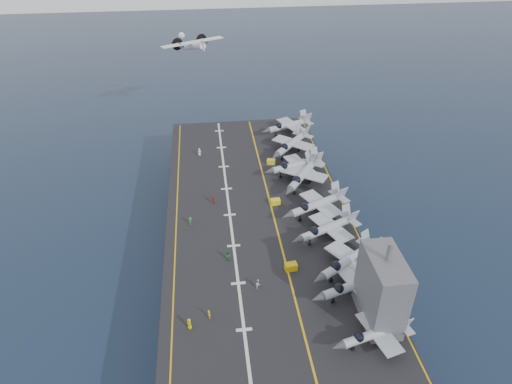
{
  "coord_description": "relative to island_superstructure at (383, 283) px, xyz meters",
  "views": [
    {
      "loc": [
        -9.83,
        -76.59,
        66.83
      ],
      "look_at": [
        0.0,
        4.0,
        13.0
      ],
      "focal_mm": 32.0,
      "sensor_mm": 36.0,
      "label": 1
    }
  ],
  "objects": [
    {
      "name": "crew_2",
      "position": [
        -22.18,
        16.3,
        -6.53
      ],
      "size": [
        0.96,
        1.28,
        1.95
      ],
      "primitive_type": "imported",
      "color": "#1D8426",
      "rests_on": "flight_deck"
    },
    {
      "name": "hull",
      "position": [
        -15.0,
        30.0,
        -12.9
      ],
      "size": [
        36.0,
        90.0,
        10.0
      ],
      "primitive_type": "cube",
      "color": "#56595E",
      "rests_on": "ground"
    },
    {
      "name": "crew_7",
      "position": [
        -17.73,
        8.57,
        -6.54
      ],
      "size": [
        1.11,
        1.34,
        1.92
      ],
      "primitive_type": "imported",
      "color": "silver",
      "rests_on": "flight_deck"
    },
    {
      "name": "tow_cart_c",
      "position": [
        -9.31,
        50.04,
        -6.9
      ],
      "size": [
        2.24,
        1.71,
        1.2
      ],
      "primitive_type": null,
      "color": "yellow",
      "rests_on": "flight_deck"
    },
    {
      "name": "ground",
      "position": [
        -15.0,
        30.0,
        -17.9
      ],
      "size": [
        500.0,
        500.0,
        0.0
      ],
      "primitive_type": "plane",
      "color": "#142135",
      "rests_on": "ground"
    },
    {
      "name": "island_superstructure",
      "position": [
        0.0,
        0.0,
        0.0
      ],
      "size": [
        5.0,
        10.0,
        15.0
      ],
      "primitive_type": null,
      "color": "#56595E",
      "rests_on": "flight_deck"
    },
    {
      "name": "foul_line",
      "position": [
        -12.0,
        30.0,
        -7.48
      ],
      "size": [
        0.35,
        90.0,
        0.02
      ],
      "primitive_type": "cube",
      "color": "gold",
      "rests_on": "flight_deck"
    },
    {
      "name": "fighter_jet_5",
      "position": [
        -3.63,
        39.69,
        -4.72
      ],
      "size": [
        17.91,
        19.23,
        5.56
      ],
      "primitive_type": null,
      "color": "gray",
      "rests_on": "flight_deck"
    },
    {
      "name": "fighter_jet_8",
      "position": [
        -1.98,
        66.06,
        -4.85
      ],
      "size": [
        18.04,
        15.34,
        5.31
      ],
      "primitive_type": null,
      "color": "gray",
      "rests_on": "flight_deck"
    },
    {
      "name": "fighter_jet_2",
      "position": [
        -1.5,
        10.75,
        -4.83
      ],
      "size": [
        18.47,
        16.86,
        5.34
      ],
      "primitive_type": null,
      "color": "#90989D",
      "rests_on": "flight_deck"
    },
    {
      "name": "fighter_jet_0",
      "position": [
        -2.06,
        -4.73,
        -5.27
      ],
      "size": [
        14.57,
        11.53,
        4.45
      ],
      "primitive_type": null,
      "color": "#9399A2",
      "rests_on": "flight_deck"
    },
    {
      "name": "crew_5",
      "position": [
        -26.73,
        56.49,
        -6.52
      ],
      "size": [
        1.39,
        1.19,
        1.95
      ],
      "primitive_type": "imported",
      "color": "silver",
      "rests_on": "flight_deck"
    },
    {
      "name": "tow_cart_b",
      "position": [
        -10.95,
        32.74,
        -6.89
      ],
      "size": [
        2.11,
        1.46,
        1.21
      ],
      "primitive_type": null,
      "color": "yellow",
      "rests_on": "flight_deck"
    },
    {
      "name": "tow_cart_a",
      "position": [
        -11.39,
        12.32,
        -6.85
      ],
      "size": [
        2.31,
        1.65,
        1.29
      ],
      "primitive_type": null,
      "color": "#D4AC09",
      "rests_on": "flight_deck"
    },
    {
      "name": "crew_3",
      "position": [
        -29.06,
        27.73,
        -6.65
      ],
      "size": [
        0.85,
        1.12,
        1.7
      ],
      "primitive_type": "imported",
      "color": "#268C33",
      "rests_on": "flight_deck"
    },
    {
      "name": "crew_0",
      "position": [
        -29.28,
        1.33,
        -6.5
      ],
      "size": [
        1.27,
        1.43,
        1.99
      ],
      "primitive_type": "imported",
      "color": "yellow",
      "rests_on": "flight_deck"
    },
    {
      "name": "transport_plane",
      "position": [
        -26.81,
        90.44,
        10.59
      ],
      "size": [
        23.65,
        21.02,
        4.65
      ],
      "primitive_type": null,
      "color": "silver"
    },
    {
      "name": "fighter_jet_1",
      "position": [
        -2.17,
        4.97,
        -4.99
      ],
      "size": [
        16.73,
        13.59,
        5.03
      ],
      "primitive_type": null,
      "color": "gray",
      "rests_on": "flight_deck"
    },
    {
      "name": "flight_deck",
      "position": [
        -15.0,
        30.0,
        -7.7
      ],
      "size": [
        38.0,
        92.0,
        0.4
      ],
      "primitive_type": "cube",
      "color": "black",
      "rests_on": "hull"
    },
    {
      "name": "deck_edge_stbd",
      "position": [
        3.5,
        30.0,
        -7.48
      ],
      "size": [
        0.25,
        90.0,
        0.02
      ],
      "primitive_type": "cube",
      "color": "gold",
      "rests_on": "flight_deck"
    },
    {
      "name": "fighter_jet_7",
      "position": [
        -3.34,
        54.97,
        -4.7
      ],
      "size": [
        18.7,
        19.25,
        5.61
      ],
      "primitive_type": null,
      "color": "#999FA8",
      "rests_on": "flight_deck"
    },
    {
      "name": "deck_edge_port",
      "position": [
        -32.0,
        30.0,
        -7.48
      ],
      "size": [
        0.25,
        90.0,
        0.02
      ],
      "primitive_type": "cube",
      "color": "gold",
      "rests_on": "flight_deck"
    },
    {
      "name": "crew_4",
      "position": [
        -24.2,
        34.81,
        -6.49
      ],
      "size": [
        1.1,
        1.38,
        2.01
      ],
      "primitive_type": "imported",
      "color": "red",
      "rests_on": "flight_deck"
    },
    {
      "name": "landing_centerline",
      "position": [
        -21.0,
        30.0,
        -7.48
      ],
      "size": [
        0.5,
        90.0,
        0.02
      ],
      "primitive_type": "cube",
      "color": "silver",
      "rests_on": "flight_deck"
    },
    {
      "name": "fighter_jet_4",
      "position": [
        -3.0,
        28.03,
        -4.83
      ],
      "size": [
        18.29,
        15.77,
        5.35
      ],
      "primitive_type": null,
      "color": "#9298A1",
      "rests_on": "flight_deck"
    },
    {
      "name": "fighter_jet_3",
      "position": [
        -2.83,
        20.2,
        -4.92
      ],
      "size": [
        17.6,
        15.12,
        5.15
      ],
      "primitive_type": null,
      "color": "#9EA7AD",
      "rests_on": "flight_deck"
    },
    {
      "name": "crew_1",
      "position": [
        -26.2,
        2.98,
        -6.63
      ],
      "size": [
        1.04,
        1.23,
        1.73
      ],
      "primitive_type": "imported",
      "color": "yellow",
      "rests_on": "flight_deck"
    },
    {
      "name": "fighter_jet_6",
      "position": [
        -4.12,
        44.57,
        -4.91
      ],
      "size": [
        17.31,
        14.15,
        5.19
      ],
      "primitive_type": null,
      "color": "gray",
      "rests_on": "flight_deck"
    }
  ]
}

